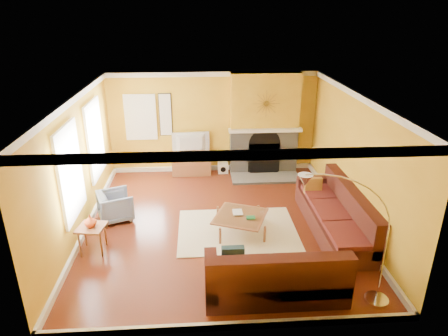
{
  "coord_description": "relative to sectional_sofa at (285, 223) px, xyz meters",
  "views": [
    {
      "loc": [
        -0.39,
        -7.34,
        4.28
      ],
      "look_at": [
        0.12,
        0.4,
        1.1
      ],
      "focal_mm": 32.0,
      "sensor_mm": 36.0,
      "label": 1
    }
  ],
  "objects": [
    {
      "name": "ceiling",
      "position": [
        -1.2,
        0.85,
        2.26
      ],
      "size": [
        5.5,
        6.0,
        0.02
      ],
      "primitive_type": "cube",
      "color": "white",
      "rests_on": "ground"
    },
    {
      "name": "wall_front",
      "position": [
        -1.2,
        -2.16,
        0.9
      ],
      "size": [
        5.5,
        0.02,
        2.7
      ],
      "primitive_type": "cube",
      "color": "gold",
      "rests_on": "ground"
    },
    {
      "name": "wall_right",
      "position": [
        1.56,
        0.85,
        0.9
      ],
      "size": [
        0.02,
        6.0,
        2.7
      ],
      "primitive_type": "cube",
      "color": "gold",
      "rests_on": "ground"
    },
    {
      "name": "rug",
      "position": [
        -0.85,
        0.55,
        -0.44
      ],
      "size": [
        2.4,
        1.8,
        0.02
      ],
      "primitive_type": "cube",
      "color": "beige",
      "rests_on": "floor"
    },
    {
      "name": "subwoofer",
      "position": [
        -0.95,
        3.63,
        -0.31
      ],
      "size": [
        0.27,
        0.27,
        0.27
      ],
      "primitive_type": "cube",
      "color": "white",
      "rests_on": "floor"
    },
    {
      "name": "wall_back",
      "position": [
        -1.2,
        3.86,
        0.9
      ],
      "size": [
        5.5,
        0.02,
        2.7
      ],
      "primitive_type": "cube",
      "color": "gold",
      "rests_on": "ground"
    },
    {
      "name": "armchair",
      "position": [
        -3.4,
        1.2,
        -0.14
      ],
      "size": [
        0.88,
        0.87,
        0.63
      ],
      "primitive_type": "imported",
      "rotation": [
        0.0,
        0.0,
        1.94
      ],
      "color": "gray",
      "rests_on": "floor"
    },
    {
      "name": "crown_molding",
      "position": [
        -1.2,
        0.85,
        2.19
      ],
      "size": [
        5.5,
        6.0,
        0.12
      ],
      "primitive_type": null,
      "color": "white",
      "rests_on": "ceiling"
    },
    {
      "name": "window_back",
      "position": [
        -3.1,
        3.81,
        1.1
      ],
      "size": [
        0.82,
        0.06,
        1.22
      ],
      "primitive_type": "cube",
      "color": "white",
      "rests_on": "wall_back"
    },
    {
      "name": "sunburst",
      "position": [
        0.15,
        3.42,
        1.5
      ],
      "size": [
        0.7,
        0.04,
        0.7
      ],
      "primitive_type": null,
      "color": "olive",
      "rests_on": "fireplace"
    },
    {
      "name": "coffee_table",
      "position": [
        -0.8,
        0.5,
        -0.26
      ],
      "size": [
        1.24,
        1.24,
        0.38
      ],
      "primitive_type": null,
      "rotation": [
        0.0,
        0.0,
        -0.38
      ],
      "color": "white",
      "rests_on": "floor"
    },
    {
      "name": "book",
      "position": [
        -0.94,
        0.6,
        -0.06
      ],
      "size": [
        0.2,
        0.27,
        0.03
      ],
      "primitive_type": "imported",
      "rotation": [
        0.0,
        0.0,
        0.01
      ],
      "color": "white",
      "rests_on": "coffee_table"
    },
    {
      "name": "floor",
      "position": [
        -1.2,
        0.85,
        -0.46
      ],
      "size": [
        5.5,
        6.0,
        0.02
      ],
      "primitive_type": "cube",
      "color": "maroon",
      "rests_on": "ground"
    },
    {
      "name": "fireplace",
      "position": [
        0.15,
        3.65,
        0.9
      ],
      "size": [
        1.8,
        0.4,
        2.7
      ],
      "primitive_type": null,
      "color": "gray",
      "rests_on": "floor"
    },
    {
      "name": "tv",
      "position": [
        -1.8,
        3.6,
        0.41
      ],
      "size": [
        1.01,
        0.21,
        0.58
      ],
      "primitive_type": "imported",
      "rotation": [
        0.0,
        0.0,
        3.22
      ],
      "color": "black",
      "rests_on": "media_console"
    },
    {
      "name": "wall_art",
      "position": [
        -2.45,
        3.82,
        1.15
      ],
      "size": [
        0.34,
        0.04,
        1.14
      ],
      "primitive_type": "cube",
      "color": "white",
      "rests_on": "wall_back"
    },
    {
      "name": "arc_lamp",
      "position": [
        0.51,
        -1.7,
        0.64
      ],
      "size": [
        1.38,
        0.36,
        2.18
      ],
      "primitive_type": null,
      "color": "silver",
      "rests_on": "floor"
    },
    {
      "name": "media_console",
      "position": [
        -1.8,
        3.6,
        -0.16
      ],
      "size": [
        1.04,
        0.47,
        0.57
      ],
      "primitive_type": "cube",
      "color": "#925835",
      "rests_on": "floor"
    },
    {
      "name": "window_left_far",
      "position": [
        -3.92,
        0.25,
        1.05
      ],
      "size": [
        0.06,
        1.22,
        1.72
      ],
      "primitive_type": "cube",
      "color": "white",
      "rests_on": "wall_left"
    },
    {
      "name": "hearth",
      "position": [
        0.15,
        3.1,
        -0.42
      ],
      "size": [
        1.8,
        0.7,
        0.06
      ],
      "primitive_type": "cube",
      "color": "gray",
      "rests_on": "floor"
    },
    {
      "name": "mantel",
      "position": [
        0.15,
        3.41,
        0.8
      ],
      "size": [
        1.92,
        0.22,
        0.08
      ],
      "primitive_type": "cube",
      "color": "white",
      "rests_on": "fireplace"
    },
    {
      "name": "wall_left",
      "position": [
        -3.96,
        0.85,
        0.9
      ],
      "size": [
        0.02,
        6.0,
        2.7
      ],
      "primitive_type": "cube",
      "color": "gold",
      "rests_on": "ground"
    },
    {
      "name": "vase",
      "position": [
        -3.6,
        0.0,
        0.19
      ],
      "size": [
        0.23,
        0.23,
        0.23
      ],
      "primitive_type": "imported",
      "rotation": [
        0.0,
        0.0,
        -0.05
      ],
      "color": "#E95622",
      "rests_on": "side_table"
    },
    {
      "name": "baseboard",
      "position": [
        -1.2,
        0.85,
        -0.39
      ],
      "size": [
        5.5,
        6.0,
        0.12
      ],
      "primitive_type": null,
      "color": "white",
      "rests_on": "floor"
    },
    {
      "name": "window_left_near",
      "position": [
        -3.92,
        2.15,
        1.05
      ],
      "size": [
        0.06,
        1.22,
        1.72
      ],
      "primitive_type": "cube",
      "color": "white",
      "rests_on": "wall_left"
    },
    {
      "name": "side_table",
      "position": [
        -3.6,
        0.0,
        -0.19
      ],
      "size": [
        0.55,
        0.55,
        0.52
      ],
      "primitive_type": null,
      "rotation": [
        0.0,
        0.0,
        -0.18
      ],
      "color": "#925835",
      "rests_on": "floor"
    },
    {
      "name": "sectional_sofa",
      "position": [
        0.0,
        0.0,
        0.0
      ],
      "size": [
        3.1,
        3.7,
        0.9
      ],
      "primitive_type": null,
      "color": "#4A1D17",
      "rests_on": "floor"
    }
  ]
}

